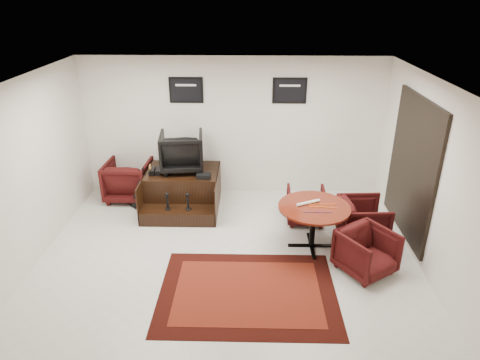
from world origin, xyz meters
The scene contains 16 objects.
ground centered at (0.00, 0.00, 0.00)m, with size 6.00×6.00×0.00m, color beige.
room_shell centered at (0.41, 0.12, 1.79)m, with size 6.02×5.02×2.81m.
area_rug centered at (0.33, -0.85, 0.01)m, with size 2.51×1.88×0.01m.
shine_podium centered at (-0.96, 1.76, 0.33)m, with size 1.41×1.45×0.72m.
shine_chair centered at (-0.96, 1.91, 1.14)m, with size 0.80×0.75×0.82m, color black.
shoes_pair centered at (-1.45, 1.69, 0.77)m, with size 0.23×0.27×0.10m.
polish_kit centered at (-0.51, 1.50, 0.77)m, with size 0.25×0.18×0.09m, color black.
umbrella_black centered at (-1.75, 1.62, 0.39)m, with size 0.29×0.11×0.78m, color black, non-canonical shape.
umbrella_hooked centered at (-1.81, 1.68, 0.44)m, with size 0.33×0.12×0.89m, color black, non-canonical shape.
armchair_side centered at (-2.10, 2.09, 0.44)m, with size 0.86×0.81×0.89m, color black.
meeting_table centered at (1.39, 0.36, 0.67)m, with size 1.16×1.16×0.76m.
table_chair_back centered at (1.38, 1.23, 0.35)m, with size 0.68×0.63×0.70m, color black.
table_chair_window centered at (2.28, 0.65, 0.39)m, with size 0.76×0.71×0.78m, color black.
table_chair_corner centered at (2.11, -0.31, 0.38)m, with size 0.73×0.69×0.76m, color black.
paper_roll centered at (1.30, 0.43, 0.78)m, with size 0.05×0.05×0.42m, color silver.
table_clutter centered at (1.50, 0.31, 0.76)m, with size 0.57×0.30×0.01m.
Camera 1 is at (0.34, -5.74, 3.96)m, focal length 32.00 mm.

